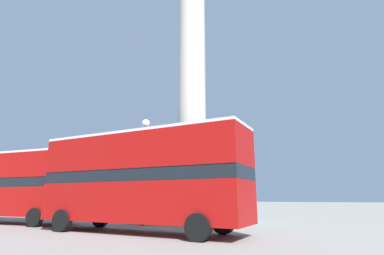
{
  "coord_description": "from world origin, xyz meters",
  "views": [
    {
      "loc": [
        8.8,
        -18.29,
        1.54
      ],
      "look_at": [
        0.0,
        0.0,
        6.31
      ],
      "focal_mm": 28.0,
      "sensor_mm": 36.0,
      "label": 1
    }
  ],
  "objects_px": {
    "bus_b": "(141,177)",
    "street_lamp": "(145,157)",
    "equestrian_statue": "(119,197)",
    "monument_column": "(192,95)",
    "bus_a": "(11,184)"
  },
  "relations": [
    {
      "from": "equestrian_statue",
      "to": "street_lamp",
      "type": "distance_m",
      "value": 12.27
    },
    {
      "from": "bus_b",
      "to": "street_lamp",
      "type": "xyz_separation_m",
      "value": [
        -2.16,
        3.31,
        1.47
      ]
    },
    {
      "from": "bus_b",
      "to": "street_lamp",
      "type": "relative_size",
      "value": 1.62
    },
    {
      "from": "bus_a",
      "to": "bus_b",
      "type": "bearing_deg",
      "value": -9.39
    },
    {
      "from": "monument_column",
      "to": "bus_b",
      "type": "distance_m",
      "value": 9.17
    },
    {
      "from": "bus_b",
      "to": "equestrian_statue",
      "type": "bearing_deg",
      "value": 134.14
    },
    {
      "from": "equestrian_statue",
      "to": "street_lamp",
      "type": "bearing_deg",
      "value": -57.22
    },
    {
      "from": "monument_column",
      "to": "street_lamp",
      "type": "xyz_separation_m",
      "value": [
        -1.55,
        -3.38,
        -4.77
      ]
    },
    {
      "from": "monument_column",
      "to": "street_lamp",
      "type": "relative_size",
      "value": 3.93
    },
    {
      "from": "bus_b",
      "to": "street_lamp",
      "type": "bearing_deg",
      "value": 124.53
    },
    {
      "from": "bus_a",
      "to": "monument_column",
      "type": "bearing_deg",
      "value": 25.85
    },
    {
      "from": "bus_b",
      "to": "equestrian_statue",
      "type": "distance_m",
      "value": 15.95
    },
    {
      "from": "bus_a",
      "to": "street_lamp",
      "type": "bearing_deg",
      "value": 11.87
    },
    {
      "from": "street_lamp",
      "to": "equestrian_statue",
      "type": "bearing_deg",
      "value": 135.81
    },
    {
      "from": "monument_column",
      "to": "equestrian_statue",
      "type": "xyz_separation_m",
      "value": [
        -10.18,
        5.02,
        -7.12
      ]
    }
  ]
}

